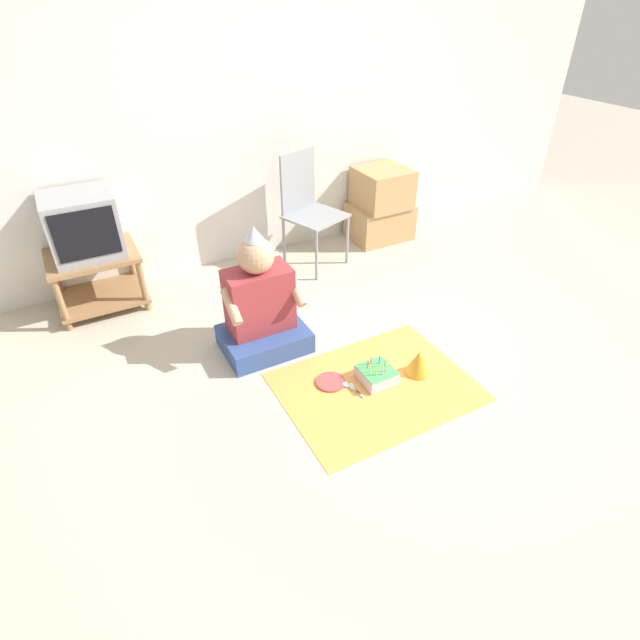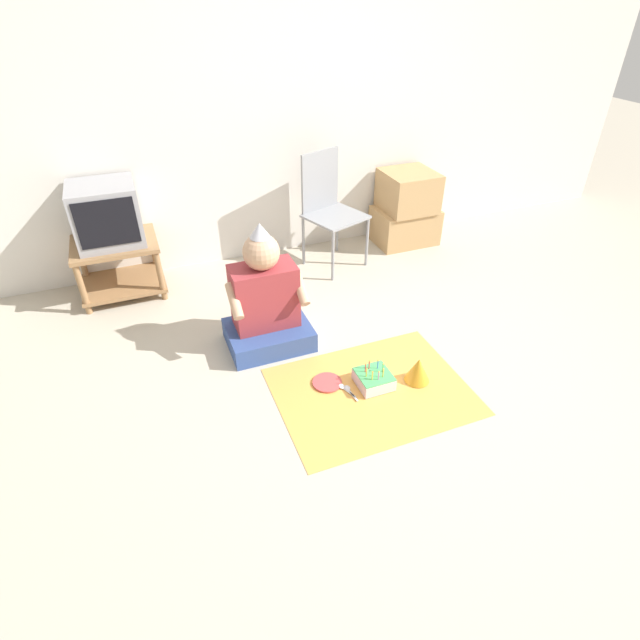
{
  "view_description": "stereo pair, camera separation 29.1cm",
  "coord_description": "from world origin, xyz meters",
  "px_view_note": "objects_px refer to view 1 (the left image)",
  "views": [
    {
      "loc": [
        -1.71,
        -1.63,
        2.04
      ],
      "look_at": [
        -0.56,
        0.51,
        0.35
      ],
      "focal_mm": 28.0,
      "sensor_mm": 36.0,
      "label": 1
    },
    {
      "loc": [
        -1.45,
        -1.75,
        2.04
      ],
      "look_at": [
        -0.56,
        0.51,
        0.35
      ],
      "focal_mm": 28.0,
      "sensor_mm": 36.0,
      "label": 2
    }
  ],
  "objects_px": {
    "tv": "(82,225)",
    "folding_chair": "(307,203)",
    "party_hat_blue": "(418,362)",
    "paper_plate": "(331,382)",
    "birthday_cake": "(376,374)",
    "cardboard_box_stack": "(381,206)",
    "person_seated": "(261,308)"
  },
  "relations": [
    {
      "from": "tv",
      "to": "folding_chair",
      "type": "xyz_separation_m",
      "value": [
        1.66,
        -0.11,
        -0.12
      ]
    },
    {
      "from": "tv",
      "to": "folding_chair",
      "type": "bearing_deg",
      "value": -3.88
    },
    {
      "from": "party_hat_blue",
      "to": "paper_plate",
      "type": "relative_size",
      "value": 0.9
    },
    {
      "from": "birthday_cake",
      "to": "party_hat_blue",
      "type": "height_order",
      "value": "party_hat_blue"
    },
    {
      "from": "cardboard_box_stack",
      "to": "party_hat_blue",
      "type": "height_order",
      "value": "cardboard_box_stack"
    },
    {
      "from": "party_hat_blue",
      "to": "tv",
      "type": "bearing_deg",
      "value": 132.13
    },
    {
      "from": "cardboard_box_stack",
      "to": "paper_plate",
      "type": "height_order",
      "value": "cardboard_box_stack"
    },
    {
      "from": "folding_chair",
      "to": "paper_plate",
      "type": "bearing_deg",
      "value": -112.23
    },
    {
      "from": "tv",
      "to": "paper_plate",
      "type": "height_order",
      "value": "tv"
    },
    {
      "from": "tv",
      "to": "person_seated",
      "type": "distance_m",
      "value": 1.38
    },
    {
      "from": "folding_chair",
      "to": "paper_plate",
      "type": "relative_size",
      "value": 5.14
    },
    {
      "from": "tv",
      "to": "birthday_cake",
      "type": "relative_size",
      "value": 2.25
    },
    {
      "from": "folding_chair",
      "to": "cardboard_box_stack",
      "type": "relative_size",
      "value": 1.41
    },
    {
      "from": "tv",
      "to": "person_seated",
      "type": "height_order",
      "value": "tv"
    },
    {
      "from": "cardboard_box_stack",
      "to": "paper_plate",
      "type": "relative_size",
      "value": 3.63
    },
    {
      "from": "birthday_cake",
      "to": "paper_plate",
      "type": "distance_m",
      "value": 0.28
    },
    {
      "from": "birthday_cake",
      "to": "party_hat_blue",
      "type": "distance_m",
      "value": 0.27
    },
    {
      "from": "folding_chair",
      "to": "person_seated",
      "type": "bearing_deg",
      "value": -131.16
    },
    {
      "from": "cardboard_box_stack",
      "to": "person_seated",
      "type": "distance_m",
      "value": 1.9
    },
    {
      "from": "cardboard_box_stack",
      "to": "party_hat_blue",
      "type": "xyz_separation_m",
      "value": [
        -0.88,
        -1.74,
        -0.23
      ]
    },
    {
      "from": "birthday_cake",
      "to": "paper_plate",
      "type": "bearing_deg",
      "value": 156.63
    },
    {
      "from": "cardboard_box_stack",
      "to": "folding_chair",
      "type": "bearing_deg",
      "value": -172.87
    },
    {
      "from": "folding_chair",
      "to": "cardboard_box_stack",
      "type": "bearing_deg",
      "value": 7.13
    },
    {
      "from": "cardboard_box_stack",
      "to": "person_seated",
      "type": "height_order",
      "value": "person_seated"
    },
    {
      "from": "paper_plate",
      "to": "party_hat_blue",
      "type": "bearing_deg",
      "value": -18.28
    },
    {
      "from": "folding_chair",
      "to": "birthday_cake",
      "type": "distance_m",
      "value": 1.68
    },
    {
      "from": "party_hat_blue",
      "to": "person_seated",
      "type": "bearing_deg",
      "value": 135.67
    },
    {
      "from": "cardboard_box_stack",
      "to": "birthday_cake",
      "type": "relative_size",
      "value": 3.23
    },
    {
      "from": "cardboard_box_stack",
      "to": "person_seated",
      "type": "xyz_separation_m",
      "value": [
        -1.6,
        -1.02,
        -0.01
      ]
    },
    {
      "from": "folding_chair",
      "to": "cardboard_box_stack",
      "type": "distance_m",
      "value": 0.83
    },
    {
      "from": "birthday_cake",
      "to": "paper_plate",
      "type": "xyz_separation_m",
      "value": [
        -0.26,
        0.11,
        -0.04
      ]
    },
    {
      "from": "folding_chair",
      "to": "cardboard_box_stack",
      "type": "xyz_separation_m",
      "value": [
        0.8,
        0.1,
        -0.21
      ]
    }
  ]
}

